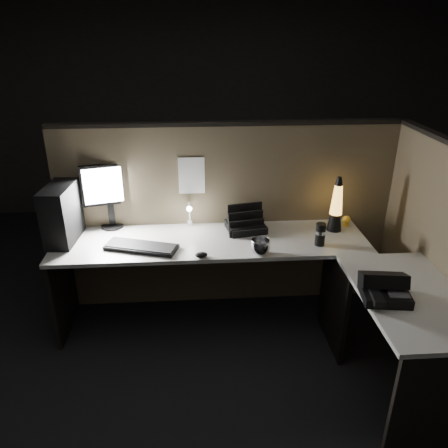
{
  "coord_description": "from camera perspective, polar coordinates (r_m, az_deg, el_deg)",
  "views": [
    {
      "loc": [
        -0.26,
        -2.28,
        2.17
      ],
      "look_at": [
        -0.07,
        0.35,
        0.97
      ],
      "focal_mm": 35.0,
      "sensor_mm": 36.0,
      "label": 1
    }
  ],
  "objects": [
    {
      "name": "floor",
      "position": [
        3.16,
        1.87,
        -18.91
      ],
      "size": [
        6.0,
        6.0,
        0.0
      ],
      "primitive_type": "plane",
      "color": "black",
      "rests_on": "ground"
    },
    {
      "name": "room_shell",
      "position": [
        2.36,
        2.41,
        10.97
      ],
      "size": [
        6.0,
        6.0,
        6.0
      ],
      "color": "silver",
      "rests_on": "ground"
    },
    {
      "name": "partition_back",
      "position": [
        3.52,
        0.52,
        0.71
      ],
      "size": [
        2.66,
        0.06,
        1.5
      ],
      "primitive_type": "cube",
      "color": "brown",
      "rests_on": "ground"
    },
    {
      "name": "partition_right",
      "position": [
        3.2,
        26.42,
        -4.7
      ],
      "size": [
        0.06,
        1.66,
        1.5
      ],
      "primitive_type": "cube",
      "color": "brown",
      "rests_on": "ground"
    },
    {
      "name": "desk",
      "position": [
        3.02,
        4.95,
        -7.34
      ],
      "size": [
        2.6,
        1.6,
        0.73
      ],
      "color": "#B1AFA8",
      "rests_on": "ground"
    },
    {
      "name": "pc_tower",
      "position": [
        3.35,
        -20.43,
        1.27
      ],
      "size": [
        0.21,
        0.41,
        0.42
      ],
      "primitive_type": "cube",
      "rotation": [
        0.0,
        0.0,
        -0.08
      ],
      "color": "black",
      "rests_on": "desk"
    },
    {
      "name": "monitor",
      "position": [
        3.43,
        -14.88,
        4.35
      ],
      "size": [
        0.39,
        0.17,
        0.51
      ],
      "rotation": [
        0.0,
        0.0,
        0.25
      ],
      "color": "black",
      "rests_on": "desk"
    },
    {
      "name": "keyboard",
      "position": [
        3.15,
        -10.75,
        -2.97
      ],
      "size": [
        0.54,
        0.32,
        0.03
      ],
      "primitive_type": "cube",
      "rotation": [
        0.0,
        0.0,
        -0.31
      ],
      "color": "black",
      "rests_on": "desk"
    },
    {
      "name": "mouse",
      "position": [
        2.98,
        -2.99,
        -4.03
      ],
      "size": [
        0.09,
        0.07,
        0.03
      ],
      "primitive_type": "ellipsoid",
      "rotation": [
        0.0,
        0.0,
        0.12
      ],
      "color": "black",
      "rests_on": "desk"
    },
    {
      "name": "clip_lamp",
      "position": [
        3.37,
        -4.52,
        1.4
      ],
      "size": [
        0.04,
        0.16,
        0.2
      ],
      "color": "white",
      "rests_on": "desk"
    },
    {
      "name": "organizer",
      "position": [
        3.37,
        2.84,
        0.03
      ],
      "size": [
        0.32,
        0.29,
        0.21
      ],
      "rotation": [
        0.0,
        0.0,
        0.18
      ],
      "color": "black",
      "rests_on": "desk"
    },
    {
      "name": "lava_lamp",
      "position": [
        3.41,
        14.44,
        1.97
      ],
      "size": [
        0.11,
        0.11,
        0.43
      ],
      "color": "black",
      "rests_on": "desk"
    },
    {
      "name": "travel_mug",
      "position": [
        3.19,
        12.47,
        -1.33
      ],
      "size": [
        0.07,
        0.07,
        0.17
      ],
      "primitive_type": "cylinder",
      "color": "black",
      "rests_on": "desk"
    },
    {
      "name": "steel_mug",
      "position": [
        3.01,
        4.75,
        -2.99
      ],
      "size": [
        0.18,
        0.18,
        0.11
      ],
      "primitive_type": "imported",
      "rotation": [
        0.0,
        0.0,
        0.41
      ],
      "color": "#B0B1B7",
      "rests_on": "desk"
    },
    {
      "name": "figurine",
      "position": [
        3.55,
        15.71,
        0.55
      ],
      "size": [
        0.06,
        0.06,
        0.06
      ],
      "primitive_type": "sphere",
      "color": "yellow",
      "rests_on": "desk"
    },
    {
      "name": "pinned_paper",
      "position": [
        3.34,
        -4.25,
        6.31
      ],
      "size": [
        0.2,
        0.0,
        0.29
      ],
      "primitive_type": "cube",
      "color": "white",
      "rests_on": "partition_back"
    },
    {
      "name": "desk_phone",
      "position": [
        2.71,
        20.14,
        -7.89
      ],
      "size": [
        0.29,
        0.3,
        0.16
      ],
      "rotation": [
        0.0,
        0.0,
        -0.14
      ],
      "color": "black",
      "rests_on": "desk"
    }
  ]
}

